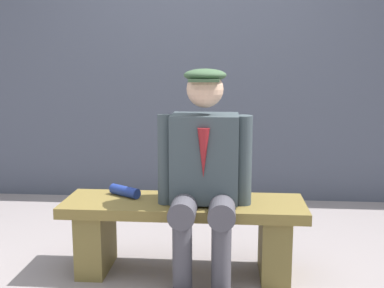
{
  "coord_description": "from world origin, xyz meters",
  "views": [
    {
      "loc": [
        -0.27,
        2.72,
        1.28
      ],
      "look_at": [
        -0.05,
        0.0,
        0.81
      ],
      "focal_mm": 43.87,
      "sensor_mm": 36.0,
      "label": 1
    }
  ],
  "objects": [
    {
      "name": "rolled_magazine",
      "position": [
        0.38,
        -0.07,
        0.49
      ],
      "size": [
        0.22,
        0.17,
        0.06
      ],
      "primitive_type": "cylinder",
      "rotation": [
        0.0,
        1.57,
        -0.59
      ],
      "color": "navy",
      "rests_on": "bench"
    },
    {
      "name": "seated_man",
      "position": [
        -0.13,
        0.06,
        0.68
      ],
      "size": [
        0.56,
        0.61,
        1.25
      ],
      "color": "#394448",
      "rests_on": "ground"
    },
    {
      "name": "ground_plane",
      "position": [
        0.0,
        0.0,
        0.0
      ],
      "size": [
        30.0,
        30.0,
        0.0
      ],
      "primitive_type": "plane",
      "color": "gray"
    },
    {
      "name": "bench",
      "position": [
        0.0,
        0.0,
        0.3
      ],
      "size": [
        1.46,
        0.44,
        0.46
      ],
      "color": "brown",
      "rests_on": "ground"
    },
    {
      "name": "stadium_wall",
      "position": [
        0.0,
        -1.74,
        1.13
      ],
      "size": [
        12.0,
        0.24,
        2.26
      ],
      "primitive_type": "cube",
      "color": "#454B59",
      "rests_on": "ground"
    }
  ]
}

